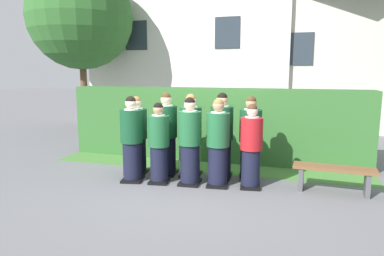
{
  "coord_description": "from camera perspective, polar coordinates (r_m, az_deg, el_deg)",
  "views": [
    {
      "loc": [
        1.97,
        -6.18,
        2.16
      ],
      "look_at": [
        0.0,
        0.26,
        1.05
      ],
      "focal_mm": 32.45,
      "sensor_mm": 36.0,
      "label": 1
    }
  ],
  "objects": [
    {
      "name": "school_building_main",
      "position": [
        15.14,
        24.25,
        14.05
      ],
      "size": [
        8.22,
        4.64,
        7.02
      ],
      "color": "beige",
      "rests_on": "ground"
    },
    {
      "name": "lawn_strip",
      "position": [
        7.93,
        1.98,
        -6.42
      ],
      "size": [
        7.2,
        0.9,
        0.01
      ],
      "primitive_type": "cube",
      "color": "#477A38",
      "rests_on": "ground"
    },
    {
      "name": "student_front_row_2",
      "position": [
        6.61,
        -0.35,
        -2.52
      ],
      "size": [
        0.44,
        0.54,
        1.68
      ],
      "color": "black",
      "rests_on": "ground"
    },
    {
      "name": "school_building_annex",
      "position": [
        15.39,
        0.66,
        16.7
      ],
      "size": [
        8.41,
        4.44,
        8.04
      ],
      "color": "silver",
      "rests_on": "ground"
    },
    {
      "name": "student_in_red_blazer",
      "position": [
        6.51,
        9.7,
        -3.31
      ],
      "size": [
        0.42,
        0.52,
        1.57
      ],
      "color": "black",
      "rests_on": "ground"
    },
    {
      "name": "student_rear_row_0",
      "position": [
        7.4,
        -9.01,
        -1.47
      ],
      "size": [
        0.44,
        0.51,
        1.64
      ],
      "color": "black",
      "rests_on": "ground"
    },
    {
      "name": "student_rear_row_3",
      "position": [
        7.03,
        4.9,
        -1.59
      ],
      "size": [
        0.45,
        0.55,
        1.74
      ],
      "color": "black",
      "rests_on": "ground"
    },
    {
      "name": "ground_plane",
      "position": [
        6.84,
        -0.63,
        -9.05
      ],
      "size": [
        60.0,
        60.0,
        0.0
      ],
      "primitive_type": "plane",
      "color": "slate"
    },
    {
      "name": "student_rear_row_1",
      "position": [
        7.26,
        -4.21,
        -1.27
      ],
      "size": [
        0.45,
        0.56,
        1.72
      ],
      "color": "black",
      "rests_on": "ground"
    },
    {
      "name": "wooden_bench",
      "position": [
        6.73,
        22.26,
        -6.96
      ],
      "size": [
        1.42,
        0.45,
        0.48
      ],
      "color": "brown",
      "rests_on": "ground"
    },
    {
      "name": "hedge",
      "position": [
        8.5,
        3.41,
        0.65
      ],
      "size": [
        7.2,
        0.7,
        1.75
      ],
      "color": "#33662D",
      "rests_on": "ground"
    },
    {
      "name": "student_front_row_3",
      "position": [
        6.53,
        4.29,
        -2.76
      ],
      "size": [
        0.43,
        0.51,
        1.66
      ],
      "color": "black",
      "rests_on": "ground"
    },
    {
      "name": "student_front_row_0",
      "position": [
        6.91,
        -9.86,
        -2.1
      ],
      "size": [
        0.48,
        0.55,
        1.68
      ],
      "color": "black",
      "rests_on": "ground"
    },
    {
      "name": "student_rear_row_4",
      "position": [
        7.0,
        9.54,
        -1.98
      ],
      "size": [
        0.47,
        0.56,
        1.68
      ],
      "color": "black",
      "rests_on": "ground"
    },
    {
      "name": "student_front_row_1",
      "position": [
        6.74,
        -5.46,
        -2.79
      ],
      "size": [
        0.42,
        0.52,
        1.57
      ],
      "color": "black",
      "rests_on": "ground"
    },
    {
      "name": "oak_tree_left",
      "position": [
        13.57,
        -17.85,
        16.94
      ],
      "size": [
        3.71,
        3.71,
        5.91
      ],
      "color": "brown",
      "rests_on": "ground"
    },
    {
      "name": "student_rear_row_2",
      "position": [
        7.13,
        -0.21,
        -1.52
      ],
      "size": [
        0.44,
        0.54,
        1.71
      ],
      "color": "black",
      "rests_on": "ground"
    }
  ]
}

